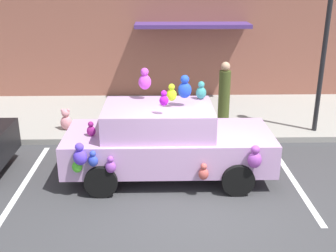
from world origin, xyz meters
name	(u,v)px	position (x,y,z in m)	size (l,w,h in m)	color
ground_plane	(205,205)	(0.00, 0.00, 0.00)	(60.00, 60.00, 0.00)	#38383A
sidewalk	(187,116)	(0.00, 5.00, 0.07)	(24.00, 4.00, 0.15)	gray
storefront_building	(185,3)	(0.00, 7.14, 3.19)	(24.00, 1.25, 6.40)	brown
parking_stripe_front	(293,179)	(1.95, 1.00, 0.00)	(0.12, 3.60, 0.01)	silver
parking_stripe_rear	(25,182)	(-3.63, 1.00, 0.00)	(0.12, 3.60, 0.01)	silver
plush_covered_car	(166,140)	(-0.71, 1.25, 0.80)	(4.25, 2.05, 2.22)	#C396C9
teddy_bear_on_sidewalk	(66,120)	(-3.31, 3.71, 0.42)	(0.30, 0.25, 0.58)	pink
street_lamp_post	(326,36)	(3.27, 3.50, 2.61)	(0.28, 0.28, 4.04)	black
pedestrian_near_shopfront	(224,95)	(0.93, 4.08, 0.97)	(0.31, 0.31, 1.73)	#3F4A1F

